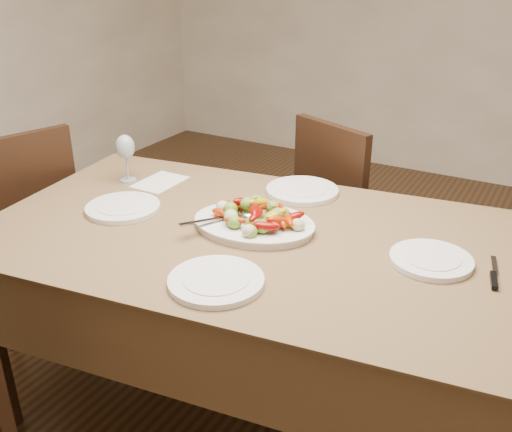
{
  "coord_description": "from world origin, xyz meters",
  "views": [
    {
      "loc": [
        0.83,
        -1.43,
        1.6
      ],
      "look_at": [
        -0.01,
        0.04,
        0.82
      ],
      "focal_mm": 40.0,
      "sensor_mm": 36.0,
      "label": 1
    }
  ],
  "objects_px": {
    "dining_table": "(256,327)",
    "chair_far": "(356,215)",
    "chair_left": "(18,227)",
    "serving_platter": "(254,226)",
    "plate_left": "(123,208)",
    "plate_near": "(216,281)",
    "plate_far": "(302,191)",
    "plate_right": "(431,260)",
    "wine_glass": "(126,157)"
  },
  "relations": [
    {
      "from": "dining_table",
      "to": "chair_far",
      "type": "height_order",
      "value": "chair_far"
    },
    {
      "from": "dining_table",
      "to": "chair_far",
      "type": "xyz_separation_m",
      "value": [
        0.03,
        0.89,
        0.1
      ]
    },
    {
      "from": "dining_table",
      "to": "chair_left",
      "type": "xyz_separation_m",
      "value": [
        -1.24,
        0.01,
        0.1
      ]
    },
    {
      "from": "dining_table",
      "to": "serving_platter",
      "type": "height_order",
      "value": "serving_platter"
    },
    {
      "from": "dining_table",
      "to": "chair_left",
      "type": "height_order",
      "value": "chair_left"
    },
    {
      "from": "serving_platter",
      "to": "plate_left",
      "type": "bearing_deg",
      "value": -168.12
    },
    {
      "from": "chair_left",
      "to": "plate_near",
      "type": "distance_m",
      "value": 1.38
    },
    {
      "from": "dining_table",
      "to": "chair_left",
      "type": "relative_size",
      "value": 1.94
    },
    {
      "from": "serving_platter",
      "to": "plate_near",
      "type": "relative_size",
      "value": 1.48
    },
    {
      "from": "chair_left",
      "to": "plate_far",
      "type": "relative_size",
      "value": 3.4
    },
    {
      "from": "dining_table",
      "to": "plate_near",
      "type": "relative_size",
      "value": 6.76
    },
    {
      "from": "plate_right",
      "to": "dining_table",
      "type": "bearing_deg",
      "value": -171.11
    },
    {
      "from": "wine_glass",
      "to": "plate_near",
      "type": "bearing_deg",
      "value": -33.1
    },
    {
      "from": "dining_table",
      "to": "chair_far",
      "type": "bearing_deg",
      "value": 87.77
    },
    {
      "from": "plate_near",
      "to": "wine_glass",
      "type": "xyz_separation_m",
      "value": [
        -0.75,
        0.49,
        0.09
      ]
    },
    {
      "from": "chair_far",
      "to": "serving_platter",
      "type": "distance_m",
      "value": 0.92
    },
    {
      "from": "plate_near",
      "to": "wine_glass",
      "type": "height_order",
      "value": "wine_glass"
    },
    {
      "from": "chair_far",
      "to": "plate_right",
      "type": "height_order",
      "value": "chair_far"
    },
    {
      "from": "plate_left",
      "to": "plate_near",
      "type": "relative_size",
      "value": 0.98
    },
    {
      "from": "dining_table",
      "to": "plate_left",
      "type": "xyz_separation_m",
      "value": [
        -0.51,
        -0.08,
        0.39
      ]
    },
    {
      "from": "plate_left",
      "to": "plate_near",
      "type": "distance_m",
      "value": 0.63
    },
    {
      "from": "dining_table",
      "to": "chair_far",
      "type": "relative_size",
      "value": 1.94
    },
    {
      "from": "chair_left",
      "to": "plate_left",
      "type": "xyz_separation_m",
      "value": [
        0.74,
        -0.09,
        0.29
      ]
    },
    {
      "from": "plate_right",
      "to": "wine_glass",
      "type": "relative_size",
      "value": 1.2
    },
    {
      "from": "chair_left",
      "to": "serving_platter",
      "type": "height_order",
      "value": "chair_left"
    },
    {
      "from": "plate_right",
      "to": "plate_left",
      "type": "bearing_deg",
      "value": -171.16
    },
    {
      "from": "serving_platter",
      "to": "plate_left",
      "type": "xyz_separation_m",
      "value": [
        -0.49,
        -0.1,
        -0.0
      ]
    },
    {
      "from": "dining_table",
      "to": "plate_left",
      "type": "bearing_deg",
      "value": -171.22
    },
    {
      "from": "dining_table",
      "to": "plate_near",
      "type": "xyz_separation_m",
      "value": [
        0.06,
        -0.33,
        0.39
      ]
    },
    {
      "from": "chair_far",
      "to": "chair_left",
      "type": "height_order",
      "value": "same"
    },
    {
      "from": "chair_left",
      "to": "plate_far",
      "type": "xyz_separation_m",
      "value": [
        1.23,
        0.38,
        0.29
      ]
    },
    {
      "from": "dining_table",
      "to": "plate_left",
      "type": "distance_m",
      "value": 0.64
    },
    {
      "from": "plate_left",
      "to": "wine_glass",
      "type": "distance_m",
      "value": 0.31
    },
    {
      "from": "serving_platter",
      "to": "plate_right",
      "type": "relative_size",
      "value": 1.64
    },
    {
      "from": "chair_left",
      "to": "serving_platter",
      "type": "bearing_deg",
      "value": 107.03
    },
    {
      "from": "chair_far",
      "to": "serving_platter",
      "type": "xyz_separation_m",
      "value": [
        -0.06,
        -0.86,
        0.3
      ]
    },
    {
      "from": "chair_far",
      "to": "plate_near",
      "type": "xyz_separation_m",
      "value": [
        0.03,
        -1.22,
        0.29
      ]
    },
    {
      "from": "chair_far",
      "to": "serving_platter",
      "type": "bearing_deg",
      "value": 109.22
    },
    {
      "from": "wine_glass",
      "to": "plate_right",
      "type": "bearing_deg",
      "value": -3.18
    },
    {
      "from": "chair_left",
      "to": "plate_far",
      "type": "bearing_deg",
      "value": 123.59
    },
    {
      "from": "plate_near",
      "to": "dining_table",
      "type": "bearing_deg",
      "value": 100.58
    },
    {
      "from": "serving_platter",
      "to": "plate_left",
      "type": "height_order",
      "value": "serving_platter"
    },
    {
      "from": "plate_left",
      "to": "plate_near",
      "type": "xyz_separation_m",
      "value": [
        0.57,
        -0.26,
        0.0
      ]
    },
    {
      "from": "chair_left",
      "to": "plate_right",
      "type": "bearing_deg",
      "value": 108.78
    },
    {
      "from": "plate_near",
      "to": "chair_far",
      "type": "bearing_deg",
      "value": 91.3
    },
    {
      "from": "plate_left",
      "to": "plate_far",
      "type": "xyz_separation_m",
      "value": [
        0.49,
        0.47,
        0.0
      ]
    },
    {
      "from": "wine_glass",
      "to": "serving_platter",
      "type": "bearing_deg",
      "value": -11.17
    },
    {
      "from": "dining_table",
      "to": "serving_platter",
      "type": "xyz_separation_m",
      "value": [
        -0.02,
        0.02,
        0.39
      ]
    },
    {
      "from": "serving_platter",
      "to": "plate_near",
      "type": "height_order",
      "value": "serving_platter"
    },
    {
      "from": "plate_far",
      "to": "wine_glass",
      "type": "height_order",
      "value": "wine_glass"
    }
  ]
}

